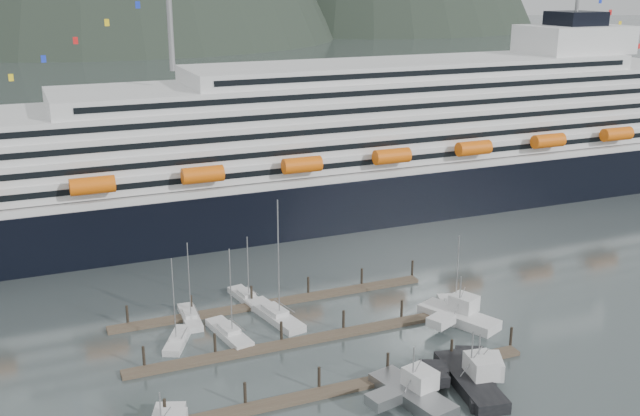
{
  "coord_description": "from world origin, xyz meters",
  "views": [
    {
      "loc": [
        -37.67,
        -80.5,
        46.1
      ],
      "look_at": [
        4.97,
        22.0,
        12.06
      ],
      "focal_mm": 42.0,
      "sensor_mm": 36.0,
      "label": 1
    }
  ],
  "objects_px": {
    "sailboat_b": "(229,334)",
    "sailboat_e": "(190,318)",
    "sailboat_d": "(275,316)",
    "trawler_d": "(469,379)",
    "cruise_ship": "(371,151)",
    "sailboat_a": "(178,340)",
    "trawler_b": "(411,393)",
    "trawler_e": "(458,316)",
    "sailboat_h": "(453,310)",
    "trawler_c": "(476,376)",
    "sailboat_f": "(246,298)"
  },
  "relations": [
    {
      "from": "sailboat_a",
      "to": "trawler_c",
      "type": "xyz_separation_m",
      "value": [
        30.65,
        -23.68,
        0.49
      ]
    },
    {
      "from": "trawler_d",
      "to": "sailboat_a",
      "type": "bearing_deg",
      "value": 59.73
    },
    {
      "from": "sailboat_b",
      "to": "sailboat_f",
      "type": "xyz_separation_m",
      "value": [
        5.7,
        10.6,
        -0.02
      ]
    },
    {
      "from": "sailboat_d",
      "to": "trawler_d",
      "type": "height_order",
      "value": "sailboat_d"
    },
    {
      "from": "cruise_ship",
      "to": "trawler_e",
      "type": "distance_m",
      "value": 57.13
    },
    {
      "from": "sailboat_f",
      "to": "trawler_e",
      "type": "xyz_separation_m",
      "value": [
        25.24,
        -18.56,
        0.55
      ]
    },
    {
      "from": "sailboat_f",
      "to": "sailboat_h",
      "type": "bearing_deg",
      "value": -130.2
    },
    {
      "from": "sailboat_a",
      "to": "sailboat_e",
      "type": "bearing_deg",
      "value": -0.54
    },
    {
      "from": "cruise_ship",
      "to": "sailboat_d",
      "type": "distance_m",
      "value": 58.04
    },
    {
      "from": "sailboat_d",
      "to": "sailboat_h",
      "type": "xyz_separation_m",
      "value": [
        24.38,
        -8.01,
        -0.04
      ]
    },
    {
      "from": "sailboat_a",
      "to": "trawler_b",
      "type": "height_order",
      "value": "sailboat_a"
    },
    {
      "from": "trawler_b",
      "to": "trawler_d",
      "type": "distance_m",
      "value": 7.75
    },
    {
      "from": "trawler_b",
      "to": "trawler_e",
      "type": "relative_size",
      "value": 0.99
    },
    {
      "from": "sailboat_a",
      "to": "sailboat_b",
      "type": "relative_size",
      "value": 0.95
    },
    {
      "from": "sailboat_b",
      "to": "sailboat_h",
      "type": "relative_size",
      "value": 1.06
    },
    {
      "from": "sailboat_b",
      "to": "trawler_e",
      "type": "distance_m",
      "value": 31.95
    },
    {
      "from": "sailboat_h",
      "to": "trawler_c",
      "type": "bearing_deg",
      "value": 173.77
    },
    {
      "from": "sailboat_b",
      "to": "trawler_d",
      "type": "relative_size",
      "value": 0.98
    },
    {
      "from": "sailboat_h",
      "to": "trawler_d",
      "type": "xyz_separation_m",
      "value": [
        -9.39,
        -18.22,
        0.55
      ]
    },
    {
      "from": "sailboat_e",
      "to": "trawler_b",
      "type": "relative_size",
      "value": 1.02
    },
    {
      "from": "trawler_e",
      "to": "sailboat_d",
      "type": "bearing_deg",
      "value": 41.09
    },
    {
      "from": "sailboat_d",
      "to": "trawler_c",
      "type": "bearing_deg",
      "value": -159.09
    },
    {
      "from": "sailboat_e",
      "to": "trawler_b",
      "type": "height_order",
      "value": "sailboat_e"
    },
    {
      "from": "cruise_ship",
      "to": "trawler_c",
      "type": "xyz_separation_m",
      "value": [
        -20.1,
        -69.44,
        -11.14
      ]
    },
    {
      "from": "sailboat_e",
      "to": "trawler_e",
      "type": "distance_m",
      "value": 37.74
    },
    {
      "from": "sailboat_e",
      "to": "trawler_d",
      "type": "relative_size",
      "value": 0.9
    },
    {
      "from": "sailboat_b",
      "to": "sailboat_e",
      "type": "xyz_separation_m",
      "value": [
        -3.68,
        7.06,
        -0.02
      ]
    },
    {
      "from": "sailboat_e",
      "to": "trawler_d",
      "type": "xyz_separation_m",
      "value": [
        26.23,
        -30.42,
        0.58
      ]
    },
    {
      "from": "sailboat_b",
      "to": "trawler_b",
      "type": "height_order",
      "value": "sailboat_b"
    },
    {
      "from": "cruise_ship",
      "to": "trawler_c",
      "type": "relative_size",
      "value": 15.06
    },
    {
      "from": "cruise_ship",
      "to": "sailboat_h",
      "type": "xyz_separation_m",
      "value": [
        -12.03,
        -51.7,
        -11.62
      ]
    },
    {
      "from": "cruise_ship",
      "to": "trawler_b",
      "type": "bearing_deg",
      "value": -112.63
    },
    {
      "from": "trawler_b",
      "to": "sailboat_d",
      "type": "bearing_deg",
      "value": 2.79
    },
    {
      "from": "sailboat_a",
      "to": "trawler_c",
      "type": "distance_m",
      "value": 38.74
    },
    {
      "from": "cruise_ship",
      "to": "trawler_e",
      "type": "bearing_deg",
      "value": -103.44
    },
    {
      "from": "sailboat_b",
      "to": "trawler_c",
      "type": "height_order",
      "value": "sailboat_b"
    },
    {
      "from": "sailboat_e",
      "to": "sailboat_f",
      "type": "distance_m",
      "value": 10.03
    },
    {
      "from": "cruise_ship",
      "to": "trawler_d",
      "type": "relative_size",
      "value": 15.37
    },
    {
      "from": "sailboat_h",
      "to": "trawler_b",
      "type": "xyz_separation_m",
      "value": [
        -17.14,
        -18.27,
        0.51
      ]
    },
    {
      "from": "cruise_ship",
      "to": "sailboat_b",
      "type": "bearing_deg",
      "value": -133.36
    },
    {
      "from": "cruise_ship",
      "to": "sailboat_f",
      "type": "height_order",
      "value": "cruise_ship"
    },
    {
      "from": "sailboat_e",
      "to": "trawler_e",
      "type": "xyz_separation_m",
      "value": [
        34.62,
        -15.01,
        0.55
      ]
    },
    {
      "from": "sailboat_a",
      "to": "trawler_b",
      "type": "distance_m",
      "value": 32.44
    },
    {
      "from": "cruise_ship",
      "to": "trawler_d",
      "type": "xyz_separation_m",
      "value": [
        -21.42,
        -69.92,
        -11.06
      ]
    },
    {
      "from": "trawler_d",
      "to": "sailboat_e",
      "type": "bearing_deg",
      "value": 49.97
    },
    {
      "from": "trawler_b",
      "to": "trawler_d",
      "type": "height_order",
      "value": "trawler_d"
    },
    {
      "from": "sailboat_h",
      "to": "trawler_e",
      "type": "xyz_separation_m",
      "value": [
        -1.0,
        -2.81,
        0.52
      ]
    },
    {
      "from": "trawler_d",
      "to": "sailboat_f",
      "type": "bearing_deg",
      "value": 35.58
    },
    {
      "from": "cruise_ship",
      "to": "sailboat_b",
      "type": "relative_size",
      "value": 15.75
    },
    {
      "from": "cruise_ship",
      "to": "sailboat_e",
      "type": "relative_size",
      "value": 17.16
    }
  ]
}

